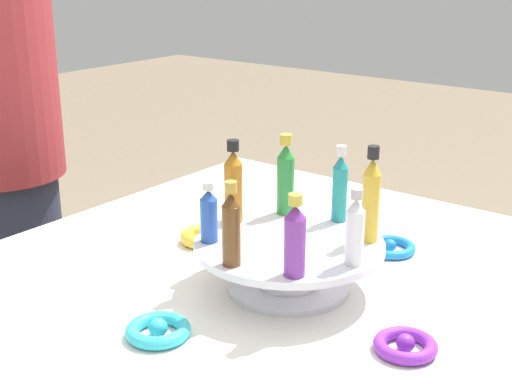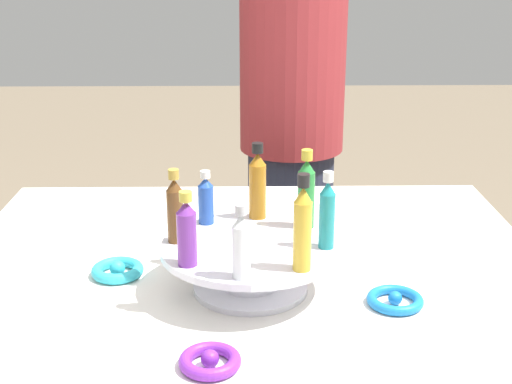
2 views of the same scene
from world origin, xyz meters
TOP-DOWN VIEW (x-y plane):
  - display_stand at (0.00, 0.00)m, footprint 0.30×0.30m
  - bottle_green at (0.08, -0.10)m, footprint 0.03×0.03m
  - bottle_amber at (0.12, -0.01)m, footprint 0.03×0.03m
  - bottle_blue at (0.10, 0.08)m, footprint 0.03×0.03m
  - bottle_brown at (0.01, 0.12)m, footprint 0.03×0.03m
  - bottle_purple at (-0.08, 0.10)m, footprint 0.03×0.03m
  - bottle_clear at (-0.12, 0.01)m, footprint 0.03×0.03m
  - bottle_gold at (-0.10, -0.08)m, footprint 0.03×0.03m
  - bottle_teal at (-0.01, -0.12)m, footprint 0.03×0.03m
  - ribbon_bow_teal at (0.06, 0.23)m, footprint 0.09×0.09m
  - ribbon_bow_purple at (-0.23, 0.06)m, footprint 0.09×0.09m
  - ribbon_bow_blue at (-0.06, -0.23)m, footprint 0.09×0.09m
  - ribbon_bow_gold at (0.23, -0.06)m, footprint 0.09×0.09m

SIDE VIEW (x-z plane):
  - ribbon_bow_blue at x=-0.06m, z-range 0.78..0.80m
  - ribbon_bow_purple at x=-0.23m, z-range 0.78..0.80m
  - ribbon_bow_teal at x=0.06m, z-range 0.78..0.80m
  - ribbon_bow_gold at x=0.23m, z-range 0.78..0.81m
  - display_stand at x=0.00m, z-range 0.79..0.87m
  - bottle_blue at x=0.10m, z-range 0.86..0.95m
  - bottle_clear at x=-0.12m, z-range 0.86..0.97m
  - bottle_purple at x=-0.08m, z-range 0.86..0.98m
  - bottle_brown at x=0.01m, z-range 0.86..0.98m
  - bottle_teal at x=-0.01m, z-range 0.86..0.99m
  - bottle_amber at x=0.12m, z-range 0.86..1.00m
  - bottle_green at x=0.08m, z-range 0.86..1.00m
  - bottle_gold at x=-0.10m, z-range 0.86..1.01m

